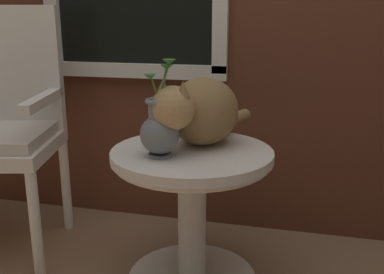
{
  "coord_description": "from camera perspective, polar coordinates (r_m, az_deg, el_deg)",
  "views": [
    {
      "loc": [
        0.49,
        -1.4,
        1.05
      ],
      "look_at": [
        0.11,
        0.15,
        0.61
      ],
      "focal_mm": 41.98,
      "sensor_mm": 36.0,
      "label": 1
    }
  ],
  "objects": [
    {
      "name": "wicker_side_table",
      "position": [
        1.73,
        0.0,
        -7.63
      ],
      "size": [
        0.61,
        0.61,
        0.56
      ],
      "color": "silver",
      "rests_on": "ground_plane"
    },
    {
      "name": "cat",
      "position": [
        1.69,
        1.01,
        3.33
      ],
      "size": [
        0.35,
        0.59,
        0.27
      ],
      "color": "olive",
      "rests_on": "wicker_side_table"
    },
    {
      "name": "pewter_vase_with_ivy",
      "position": [
        1.56,
        -4.12,
        1.07
      ],
      "size": [
        0.14,
        0.14,
        0.34
      ],
      "color": "slate",
      "rests_on": "wicker_side_table"
    }
  ]
}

